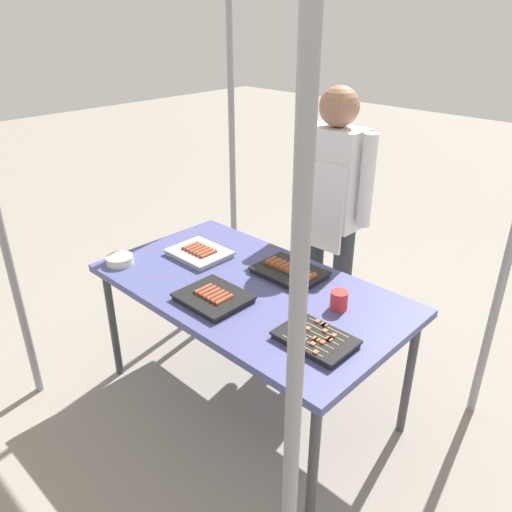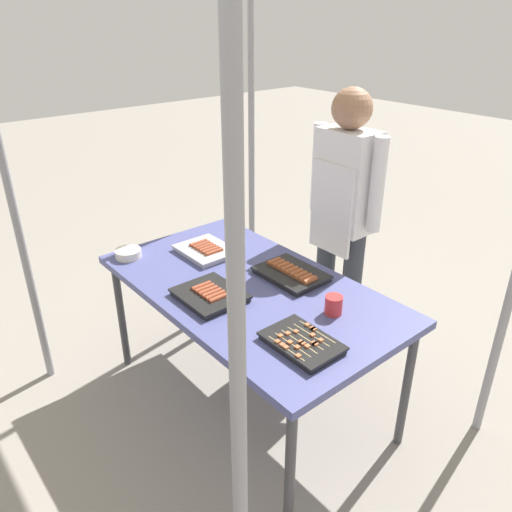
{
  "view_description": "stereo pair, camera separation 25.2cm",
  "coord_description": "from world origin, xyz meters",
  "px_view_note": "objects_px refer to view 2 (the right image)",
  "views": [
    {
      "loc": [
        1.56,
        -1.58,
        2.02
      ],
      "look_at": [
        0.0,
        0.05,
        0.9
      ],
      "focal_mm": 35.22,
      "sensor_mm": 36.0,
      "label": 1
    },
    {
      "loc": [
        1.73,
        -1.39,
        2.02
      ],
      "look_at": [
        0.0,
        0.05,
        0.9
      ],
      "focal_mm": 35.22,
      "sensor_mm": 36.0,
      "label": 2
    }
  ],
  "objects_px": {
    "tray_meat_skewers": "(302,343)",
    "condiment_bowl": "(128,253)",
    "stall_table": "(249,294)",
    "drink_cup_near_edge": "(334,305)",
    "tray_pork_links": "(206,250)",
    "tray_spring_rolls": "(210,295)",
    "vendor_woman": "(344,205)",
    "tray_grilled_sausages": "(291,273)"
  },
  "relations": [
    {
      "from": "stall_table",
      "to": "tray_grilled_sausages",
      "type": "relative_size",
      "value": 4.49
    },
    {
      "from": "tray_meat_skewers",
      "to": "condiment_bowl",
      "type": "xyz_separation_m",
      "value": [
        -1.23,
        -0.17,
        0.01
      ]
    },
    {
      "from": "tray_grilled_sausages",
      "to": "drink_cup_near_edge",
      "type": "height_order",
      "value": "drink_cup_near_edge"
    },
    {
      "from": "tray_grilled_sausages",
      "to": "tray_pork_links",
      "type": "relative_size",
      "value": 1.09
    },
    {
      "from": "tray_grilled_sausages",
      "to": "condiment_bowl",
      "type": "xyz_separation_m",
      "value": [
        -0.76,
        -0.55,
        0.0
      ]
    },
    {
      "from": "stall_table",
      "to": "vendor_woman",
      "type": "height_order",
      "value": "vendor_woman"
    },
    {
      "from": "drink_cup_near_edge",
      "to": "tray_grilled_sausages",
      "type": "bearing_deg",
      "value": 166.41
    },
    {
      "from": "tray_spring_rolls",
      "to": "vendor_woman",
      "type": "relative_size",
      "value": 0.2
    },
    {
      "from": "drink_cup_near_edge",
      "to": "stall_table",
      "type": "bearing_deg",
      "value": -163.35
    },
    {
      "from": "stall_table",
      "to": "tray_spring_rolls",
      "type": "bearing_deg",
      "value": -95.57
    },
    {
      "from": "tray_pork_links",
      "to": "vendor_woman",
      "type": "distance_m",
      "value": 0.85
    },
    {
      "from": "stall_table",
      "to": "tray_meat_skewers",
      "type": "distance_m",
      "value": 0.57
    },
    {
      "from": "tray_grilled_sausages",
      "to": "tray_spring_rolls",
      "type": "distance_m",
      "value": 0.46
    },
    {
      "from": "tray_pork_links",
      "to": "condiment_bowl",
      "type": "bearing_deg",
      "value": -123.21
    },
    {
      "from": "condiment_bowl",
      "to": "drink_cup_near_edge",
      "type": "relative_size",
      "value": 1.63
    },
    {
      "from": "drink_cup_near_edge",
      "to": "vendor_woman",
      "type": "xyz_separation_m",
      "value": [
        -0.52,
        0.64,
        0.18
      ]
    },
    {
      "from": "tray_spring_rolls",
      "to": "vendor_woman",
      "type": "xyz_separation_m",
      "value": [
        -0.04,
        1.0,
        0.21
      ]
    },
    {
      "from": "tray_meat_skewers",
      "to": "condiment_bowl",
      "type": "bearing_deg",
      "value": -172.16
    },
    {
      "from": "tray_pork_links",
      "to": "tray_spring_rolls",
      "type": "height_order",
      "value": "tray_pork_links"
    },
    {
      "from": "stall_table",
      "to": "tray_grilled_sausages",
      "type": "xyz_separation_m",
      "value": [
        0.07,
        0.23,
        0.07
      ]
    },
    {
      "from": "tray_pork_links",
      "to": "condiment_bowl",
      "type": "height_order",
      "value": "tray_pork_links"
    },
    {
      "from": "tray_meat_skewers",
      "to": "condiment_bowl",
      "type": "distance_m",
      "value": 1.24
    },
    {
      "from": "tray_spring_rolls",
      "to": "tray_grilled_sausages",
      "type": "bearing_deg",
      "value": 77.92
    },
    {
      "from": "stall_table",
      "to": "vendor_woman",
      "type": "xyz_separation_m",
      "value": [
        -0.06,
        0.77,
        0.28
      ]
    },
    {
      "from": "tray_grilled_sausages",
      "to": "drink_cup_near_edge",
      "type": "distance_m",
      "value": 0.39
    },
    {
      "from": "tray_grilled_sausages",
      "to": "condiment_bowl",
      "type": "relative_size",
      "value": 2.43
    },
    {
      "from": "tray_pork_links",
      "to": "tray_spring_rolls",
      "type": "bearing_deg",
      "value": -32.65
    },
    {
      "from": "tray_grilled_sausages",
      "to": "vendor_woman",
      "type": "bearing_deg",
      "value": 104.35
    },
    {
      "from": "tray_spring_rolls",
      "to": "vendor_woman",
      "type": "height_order",
      "value": "vendor_woman"
    },
    {
      "from": "stall_table",
      "to": "tray_spring_rolls",
      "type": "height_order",
      "value": "tray_spring_rolls"
    },
    {
      "from": "stall_table",
      "to": "drink_cup_near_edge",
      "type": "height_order",
      "value": "drink_cup_near_edge"
    },
    {
      "from": "stall_table",
      "to": "tray_meat_skewers",
      "type": "bearing_deg",
      "value": -15.68
    },
    {
      "from": "tray_spring_rolls",
      "to": "drink_cup_near_edge",
      "type": "distance_m",
      "value": 0.6
    },
    {
      "from": "tray_pork_links",
      "to": "tray_spring_rolls",
      "type": "xyz_separation_m",
      "value": [
        0.42,
        -0.27,
        -0.0
      ]
    },
    {
      "from": "tray_pork_links",
      "to": "condiment_bowl",
      "type": "distance_m",
      "value": 0.44
    },
    {
      "from": "tray_meat_skewers",
      "to": "stall_table",
      "type": "bearing_deg",
      "value": 164.32
    },
    {
      "from": "tray_grilled_sausages",
      "to": "tray_pork_links",
      "type": "xyz_separation_m",
      "value": [
        -0.52,
        -0.18,
        -0.0
      ]
    },
    {
      "from": "drink_cup_near_edge",
      "to": "vendor_woman",
      "type": "relative_size",
      "value": 0.05
    },
    {
      "from": "stall_table",
      "to": "condiment_bowl",
      "type": "xyz_separation_m",
      "value": [
        -0.68,
        -0.32,
        0.08
      ]
    },
    {
      "from": "condiment_bowl",
      "to": "vendor_woman",
      "type": "height_order",
      "value": "vendor_woman"
    },
    {
      "from": "tray_meat_skewers",
      "to": "condiment_bowl",
      "type": "relative_size",
      "value": 2.22
    },
    {
      "from": "tray_grilled_sausages",
      "to": "tray_spring_rolls",
      "type": "bearing_deg",
      "value": -102.08
    }
  ]
}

